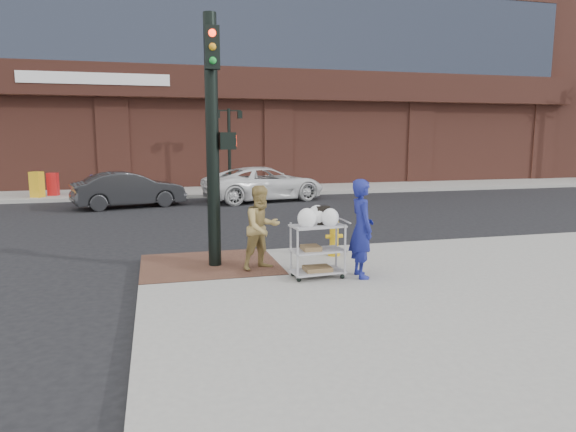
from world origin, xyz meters
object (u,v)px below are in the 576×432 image
object	(u,v)px
fire_hydrant	(334,237)
lamp_post	(229,140)
woman_blue	(362,228)
utility_cart	(318,246)
pedestrian_tan	(262,228)
traffic_signal_pole	(214,134)
sedan_dark	(129,190)
minivan_white	(265,184)

from	to	relation	value
fire_hydrant	lamp_post	bearing A→B (deg)	90.69
woman_blue	utility_cart	bearing A→B (deg)	83.40
pedestrian_tan	fire_hydrant	distance (m)	1.99
traffic_signal_pole	utility_cart	xyz separation A→B (m)	(1.74, -1.39, -2.06)
traffic_signal_pole	pedestrian_tan	distance (m)	2.09
woman_blue	sedan_dark	distance (m)	13.27
utility_cart	sedan_dark	bearing A→B (deg)	107.75
pedestrian_tan	sedan_dark	world-z (taller)	pedestrian_tan
sedan_dark	minivan_white	size ratio (longest dim) A/B	0.80
sedan_dark	fire_hydrant	world-z (taller)	sedan_dark
woman_blue	sedan_dark	size ratio (longest dim) A/B	0.43
fire_hydrant	woman_blue	bearing A→B (deg)	-93.21
pedestrian_tan	utility_cart	xyz separation A→B (m)	(0.88, -0.89, -0.23)
woman_blue	minivan_white	xyz separation A→B (m)	(0.93, 13.17, -0.34)
traffic_signal_pole	utility_cart	distance (m)	3.04
traffic_signal_pole	woman_blue	xyz separation A→B (m)	(2.56, -1.54, -1.75)
lamp_post	fire_hydrant	distance (m)	15.12
utility_cart	pedestrian_tan	bearing A→B (deg)	134.66
woman_blue	fire_hydrant	distance (m)	1.86
lamp_post	sedan_dark	xyz separation A→B (m)	(-4.65, -4.38, -1.91)
lamp_post	woman_blue	world-z (taller)	lamp_post
minivan_white	pedestrian_tan	bearing A→B (deg)	155.05
lamp_post	utility_cart	world-z (taller)	lamp_post
sedan_dark	utility_cart	size ratio (longest dim) A/B	3.15
lamp_post	minivan_white	distance (m)	4.19
sedan_dark	lamp_post	bearing A→B (deg)	-62.44
pedestrian_tan	woman_blue	bearing A→B (deg)	-54.79
pedestrian_tan	sedan_dark	bearing A→B (deg)	81.74
pedestrian_tan	sedan_dark	xyz separation A→B (m)	(-3.04, 11.35, -0.29)
lamp_post	woman_blue	bearing A→B (deg)	-89.73
pedestrian_tan	sedan_dark	size ratio (longest dim) A/B	0.39
pedestrian_tan	fire_hydrant	xyz separation A→B (m)	(1.79, 0.75, -0.42)
woman_blue	sedan_dark	xyz separation A→B (m)	(-4.73, 12.39, -0.37)
minivan_white	utility_cart	xyz separation A→B (m)	(-1.75, -13.02, 0.02)
lamp_post	pedestrian_tan	xyz separation A→B (m)	(-1.61, -15.73, -1.62)
sedan_dark	utility_cart	xyz separation A→B (m)	(3.92, -12.24, 0.06)
pedestrian_tan	minivan_white	xyz separation A→B (m)	(2.63, 12.13, -0.25)
sedan_dark	pedestrian_tan	bearing A→B (deg)	179.26
woman_blue	pedestrian_tan	size ratio (longest dim) A/B	1.10
woman_blue	utility_cart	distance (m)	0.89
minivan_white	traffic_signal_pole	bearing A→B (deg)	150.56
pedestrian_tan	minivan_white	bearing A→B (deg)	54.52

